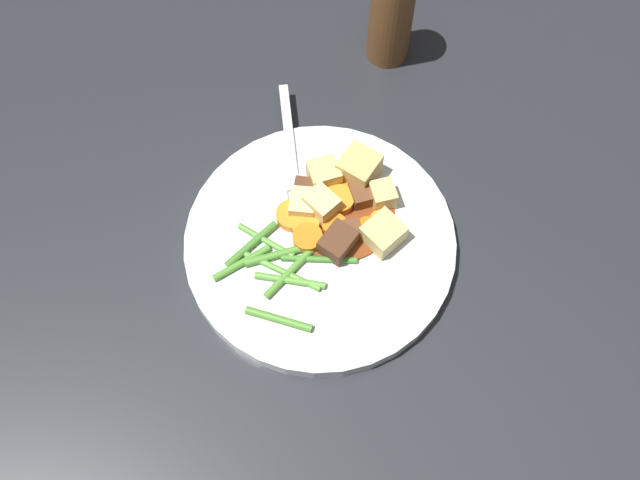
# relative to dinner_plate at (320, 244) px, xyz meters

# --- Properties ---
(ground_plane) EXTENTS (3.00, 3.00, 0.00)m
(ground_plane) POSITION_rel_dinner_plate_xyz_m (0.00, 0.00, -0.01)
(ground_plane) COLOR #26282D
(dinner_plate) EXTENTS (0.27, 0.27, 0.02)m
(dinner_plate) POSITION_rel_dinner_plate_xyz_m (0.00, 0.00, 0.00)
(dinner_plate) COLOR white
(dinner_plate) RESTS_ON ground_plane
(stew_sauce) EXTENTS (0.11, 0.11, 0.00)m
(stew_sauce) POSITION_rel_dinner_plate_xyz_m (0.04, -0.01, 0.01)
(stew_sauce) COLOR brown
(stew_sauce) RESTS_ON dinner_plate
(carrot_slice_0) EXTENTS (0.03, 0.03, 0.01)m
(carrot_slice_0) POSITION_rel_dinner_plate_xyz_m (0.04, -0.05, 0.01)
(carrot_slice_0) COLOR orange
(carrot_slice_0) RESTS_ON dinner_plate
(carrot_slice_1) EXTENTS (0.04, 0.04, 0.01)m
(carrot_slice_1) POSITION_rel_dinner_plate_xyz_m (0.01, 0.04, 0.01)
(carrot_slice_1) COLOR orange
(carrot_slice_1) RESTS_ON dinner_plate
(carrot_slice_2) EXTENTS (0.04, 0.04, 0.01)m
(carrot_slice_2) POSITION_rel_dinner_plate_xyz_m (0.04, -0.00, 0.02)
(carrot_slice_2) COLOR orange
(carrot_slice_2) RESTS_ON dinner_plate
(carrot_slice_3) EXTENTS (0.04, 0.04, 0.01)m
(carrot_slice_3) POSITION_rel_dinner_plate_xyz_m (0.03, -0.04, 0.01)
(carrot_slice_3) COLOR orange
(carrot_slice_3) RESTS_ON dinner_plate
(carrot_slice_4) EXTENTS (0.03, 0.03, 0.01)m
(carrot_slice_4) POSITION_rel_dinner_plate_xyz_m (0.02, -0.01, 0.02)
(carrot_slice_4) COLOR orange
(carrot_slice_4) RESTS_ON dinner_plate
(carrot_slice_5) EXTENTS (0.03, 0.03, 0.01)m
(carrot_slice_5) POSITION_rel_dinner_plate_xyz_m (-0.01, 0.01, 0.01)
(carrot_slice_5) COLOR orange
(carrot_slice_5) RESTS_ON dinner_plate
(carrot_slice_6) EXTENTS (0.04, 0.04, 0.01)m
(carrot_slice_6) POSITION_rel_dinner_plate_xyz_m (0.01, 0.02, 0.01)
(carrot_slice_6) COLOR orange
(carrot_slice_6) RESTS_ON dinner_plate
(carrot_slice_7) EXTENTS (0.04, 0.04, 0.01)m
(carrot_slice_7) POSITION_rel_dinner_plate_xyz_m (0.07, 0.00, 0.01)
(carrot_slice_7) COLOR orange
(carrot_slice_7) RESTS_ON dinner_plate
(potato_chunk_0) EXTENTS (0.04, 0.04, 0.03)m
(potato_chunk_0) POSITION_rel_dinner_plate_xyz_m (0.08, -0.01, 0.02)
(potato_chunk_0) COLOR #DBBC6B
(potato_chunk_0) RESTS_ON dinner_plate
(potato_chunk_1) EXTENTS (0.05, 0.05, 0.02)m
(potato_chunk_1) POSITION_rel_dinner_plate_xyz_m (0.03, -0.06, 0.02)
(potato_chunk_1) COLOR #E5CC7A
(potato_chunk_1) RESTS_ON dinner_plate
(potato_chunk_2) EXTENTS (0.04, 0.04, 0.03)m
(potato_chunk_2) POSITION_rel_dinner_plate_xyz_m (0.06, 0.02, 0.02)
(potato_chunk_2) COLOR #E5CC7A
(potato_chunk_2) RESTS_ON dinner_plate
(potato_chunk_3) EXTENTS (0.03, 0.03, 0.02)m
(potato_chunk_3) POSITION_rel_dinner_plate_xyz_m (0.07, -0.04, 0.02)
(potato_chunk_3) COLOR #E5CC7A
(potato_chunk_3) RESTS_ON dinner_plate
(potato_chunk_4) EXTENTS (0.04, 0.03, 0.02)m
(potato_chunk_4) POSITION_rel_dinner_plate_xyz_m (0.02, 0.03, 0.02)
(potato_chunk_4) COLOR #EAD68C
(potato_chunk_4) RESTS_ON dinner_plate
(potato_chunk_5) EXTENTS (0.04, 0.04, 0.03)m
(potato_chunk_5) POSITION_rel_dinner_plate_xyz_m (0.03, 0.01, 0.02)
(potato_chunk_5) COLOR #EAD68C
(potato_chunk_5) RESTS_ON dinner_plate
(meat_chunk_0) EXTENTS (0.03, 0.03, 0.02)m
(meat_chunk_0) POSITION_rel_dinner_plate_xyz_m (0.06, -0.02, 0.02)
(meat_chunk_0) COLOR brown
(meat_chunk_0) RESTS_ON dinner_plate
(meat_chunk_1) EXTENTS (0.02, 0.02, 0.01)m
(meat_chunk_1) POSITION_rel_dinner_plate_xyz_m (0.02, -0.02, 0.02)
(meat_chunk_1) COLOR brown
(meat_chunk_1) RESTS_ON dinner_plate
(meat_chunk_2) EXTENTS (0.04, 0.03, 0.02)m
(meat_chunk_2) POSITION_rel_dinner_plate_xyz_m (-0.00, -0.02, 0.02)
(meat_chunk_2) COLOR #56331E
(meat_chunk_2) RESTS_ON dinner_plate
(meat_chunk_3) EXTENTS (0.03, 0.03, 0.02)m
(meat_chunk_3) POSITION_rel_dinner_plate_xyz_m (0.04, 0.03, 0.02)
(meat_chunk_3) COLOR #56331E
(meat_chunk_3) RESTS_ON dinner_plate
(green_bean_0) EXTENTS (0.05, 0.05, 0.01)m
(green_bean_0) POSITION_rel_dinner_plate_xyz_m (-0.04, 0.03, 0.01)
(green_bean_0) COLOR #599E38
(green_bean_0) RESTS_ON dinner_plate
(green_bean_1) EXTENTS (0.01, 0.06, 0.01)m
(green_bean_1) POSITION_rel_dinner_plate_xyz_m (-0.02, 0.05, 0.01)
(green_bean_1) COLOR #66AD42
(green_bean_1) RESTS_ON dinner_plate
(green_bean_2) EXTENTS (0.06, 0.03, 0.01)m
(green_bean_2) POSITION_rel_dinner_plate_xyz_m (-0.03, 0.06, 0.01)
(green_bean_2) COLOR #4C8E33
(green_bean_2) RESTS_ON dinner_plate
(green_bean_3) EXTENTS (0.06, 0.04, 0.01)m
(green_bean_3) POSITION_rel_dinner_plate_xyz_m (-0.06, 0.06, 0.01)
(green_bean_3) COLOR #599E38
(green_bean_3) RESTS_ON dinner_plate
(green_bean_4) EXTENTS (0.03, 0.07, 0.01)m
(green_bean_4) POSITION_rel_dinner_plate_xyz_m (-0.02, -0.01, 0.01)
(green_bean_4) COLOR #4C8E33
(green_bean_4) RESTS_ON dinner_plate
(green_bean_5) EXTENTS (0.07, 0.03, 0.01)m
(green_bean_5) POSITION_rel_dinner_plate_xyz_m (-0.05, 0.01, 0.01)
(green_bean_5) COLOR #599E38
(green_bean_5) RESTS_ON dinner_plate
(green_bean_6) EXTENTS (0.02, 0.07, 0.01)m
(green_bean_6) POSITION_rel_dinner_plate_xyz_m (-0.09, 0.00, 0.01)
(green_bean_6) COLOR #599E38
(green_bean_6) RESTS_ON dinner_plate
(green_bean_7) EXTENTS (0.01, 0.08, 0.01)m
(green_bean_7) POSITION_rel_dinner_plate_xyz_m (-0.05, 0.02, 0.01)
(green_bean_7) COLOR #66AD42
(green_bean_7) RESTS_ON dinner_plate
(green_bean_8) EXTENTS (0.03, 0.07, 0.01)m
(green_bean_8) POSITION_rel_dinner_plate_xyz_m (-0.05, 0.01, 0.01)
(green_bean_8) COLOR #66AD42
(green_bean_8) RESTS_ON dinner_plate
(fork) EXTENTS (0.16, 0.10, 0.00)m
(fork) POSITION_rel_dinner_plate_xyz_m (0.07, 0.07, 0.01)
(fork) COLOR silver
(fork) RESTS_ON dinner_plate
(pepper_mill) EXTENTS (0.05, 0.05, 0.12)m
(pepper_mill) POSITION_rel_dinner_plate_xyz_m (0.26, 0.03, 0.05)
(pepper_mill) COLOR brown
(pepper_mill) RESTS_ON ground_plane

